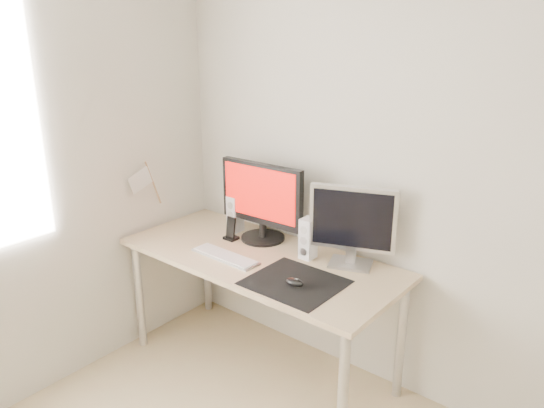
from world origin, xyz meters
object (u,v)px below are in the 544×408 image
Objects in this scene: desk at (260,268)px; speaker_right at (308,238)px; keyboard at (225,256)px; second_monitor at (353,223)px; phone_dock at (231,233)px; speaker_left at (235,213)px; mouse at (295,282)px; main_monitor at (262,199)px.

speaker_right reaches higher than desk.
keyboard is at bearing -134.38° from desk.
phone_dock is (-0.73, -0.15, -0.20)m from second_monitor.
desk is 11.52× the size of phone_dock.
second_monitor reaches higher than desk.
speaker_left is 0.58m from speaker_right.
speaker_right is 0.54× the size of keyboard.
keyboard is at bearing 176.90° from mouse.
speaker_right is (-0.14, 0.31, 0.09)m from mouse.
mouse is at bearing -25.89° from speaker_left.
speaker_left reaches higher than mouse.
speaker_right reaches higher than mouse.
phone_dock is at bearing 166.02° from desk.
speaker_left reaches higher than desk.
phone_dock is (-0.14, -0.11, -0.21)m from main_monitor.
main_monitor is 3.97× the size of phone_dock.
second_monitor is 0.82m from speaker_left.
mouse is 0.69m from phone_dock.
desk is at bearing -146.45° from speaker_right.
phone_dock is (-0.28, 0.07, 0.12)m from desk.
second_monitor is 1.03× the size of keyboard.
mouse is 0.18× the size of main_monitor.
mouse reaches higher than desk.
keyboard is (-0.58, -0.35, -0.23)m from second_monitor.
mouse is 0.35m from speaker_right.
desk is 3.79× the size of keyboard.
second_monitor is at bearing 16.82° from speaker_right.
speaker_right is 0.47m from keyboard.
mouse is at bearing -19.84° from phone_dock.
keyboard is (0.22, -0.32, -0.11)m from speaker_left.
desk is 6.99× the size of speaker_right.
mouse is 0.44× the size of speaker_right.
mouse is 0.45m from second_monitor.
keyboard is at bearing -148.91° from second_monitor.
speaker_left is at bearing 154.11° from mouse.
second_monitor is (0.59, 0.03, -0.01)m from main_monitor.
speaker_right is at bearing 38.59° from keyboard.
keyboard is 3.04× the size of phone_dock.
speaker_left is at bearing 124.69° from keyboard.
speaker_left is 1.00× the size of speaker_right.
desk is at bearing 155.86° from mouse.
phone_dock is at bearing -141.67° from main_monitor.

